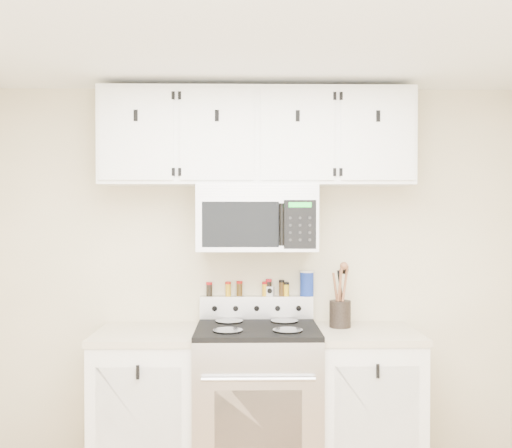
{
  "coord_description": "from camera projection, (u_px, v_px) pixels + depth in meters",
  "views": [
    {
      "loc": [
        -0.06,
        -2.12,
        1.65
      ],
      "look_at": [
        -0.01,
        1.45,
        1.59
      ],
      "focal_mm": 40.0,
      "sensor_mm": 36.0,
      "label": 1
    }
  ],
  "objects": [
    {
      "name": "base_cabinet_right",
      "position": [
        366.0,
        402.0,
        3.6
      ],
      "size": [
        0.64,
        0.62,
        0.92
      ],
      "color": "white",
      "rests_on": "floor"
    },
    {
      "name": "utensil_crock",
      "position": [
        340.0,
        312.0,
        3.69
      ],
      "size": [
        0.14,
        0.14,
        0.4
      ],
      "color": "black",
      "rests_on": "base_cabinet_right"
    },
    {
      "name": "upper_cabinets",
      "position": [
        257.0,
        138.0,
        3.69
      ],
      "size": [
        2.0,
        0.35,
        0.62
      ],
      "color": "white",
      "rests_on": "back_wall"
    },
    {
      "name": "range",
      "position": [
        257.0,
        400.0,
        3.57
      ],
      "size": [
        0.76,
        0.65,
        1.1
      ],
      "color": "#B7B7BA",
      "rests_on": "floor"
    },
    {
      "name": "spice_jar_3",
      "position": [
        265.0,
        289.0,
        3.84
      ],
      "size": [
        0.04,
        0.04,
        0.1
      ],
      "color": "gold",
      "rests_on": "range"
    },
    {
      "name": "kitchen_timer",
      "position": [
        270.0,
        291.0,
        3.84
      ],
      "size": [
        0.07,
        0.06,
        0.07
      ],
      "primitive_type": "cube",
      "rotation": [
        0.0,
        0.0,
        -0.31
      ],
      "color": "silver",
      "rests_on": "range"
    },
    {
      "name": "spice_jar_1",
      "position": [
        228.0,
        289.0,
        3.84
      ],
      "size": [
        0.04,
        0.04,
        0.1
      ],
      "color": "gold",
      "rests_on": "range"
    },
    {
      "name": "back_wall",
      "position": [
        256.0,
        273.0,
        3.87
      ],
      "size": [
        3.5,
        0.01,
        2.5
      ],
      "primitive_type": "cube",
      "color": "#BCB28D",
      "rests_on": "floor"
    },
    {
      "name": "salt_canister",
      "position": [
        307.0,
        283.0,
        3.85
      ],
      "size": [
        0.09,
        0.09,
        0.17
      ],
      "color": "#153097",
      "rests_on": "range"
    },
    {
      "name": "microwave",
      "position": [
        257.0,
        218.0,
        3.68
      ],
      "size": [
        0.76,
        0.44,
        0.42
      ],
      "color": "#9E9EA3",
      "rests_on": "back_wall"
    },
    {
      "name": "spice_jar_6",
      "position": [
        286.0,
        289.0,
        3.84
      ],
      "size": [
        0.04,
        0.04,
        0.09
      ],
      "color": "yellow",
      "rests_on": "range"
    },
    {
      "name": "spice_jar_0",
      "position": [
        209.0,
        289.0,
        3.84
      ],
      "size": [
        0.04,
        0.04,
        0.09
      ],
      "color": "black",
      "rests_on": "range"
    },
    {
      "name": "spice_jar_5",
      "position": [
        282.0,
        288.0,
        3.84
      ],
      "size": [
        0.04,
        0.04,
        0.11
      ],
      "color": "#432B10",
      "rests_on": "range"
    },
    {
      "name": "spice_jar_2",
      "position": [
        239.0,
        288.0,
        3.84
      ],
      "size": [
        0.04,
        0.04,
        0.1
      ],
      "color": "#432E10",
      "rests_on": "range"
    },
    {
      "name": "base_cabinet_left",
      "position": [
        148.0,
        403.0,
        3.58
      ],
      "size": [
        0.64,
        0.62,
        0.92
      ],
      "color": "white",
      "rests_on": "floor"
    },
    {
      "name": "spice_jar_4",
      "position": [
        269.0,
        287.0,
        3.84
      ],
      "size": [
        0.04,
        0.04,
        0.11
      ],
      "color": "black",
      "rests_on": "range"
    }
  ]
}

